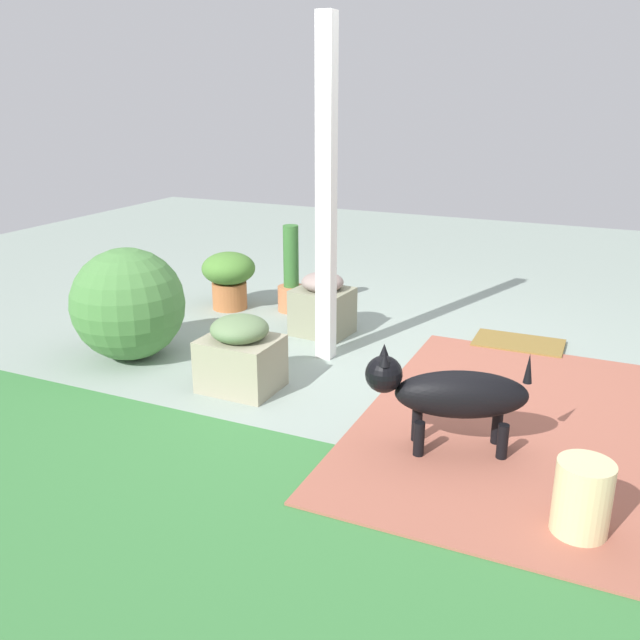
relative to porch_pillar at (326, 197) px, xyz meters
name	(u,v)px	position (x,y,z in m)	size (l,w,h in m)	color
ground_plane	(375,372)	(-0.41, 0.12, -1.10)	(12.00, 12.00, 0.00)	#8C9D92
brick_path	(533,428)	(-1.47, 0.52, -1.09)	(1.80, 2.40, 0.02)	#A05A47
lawn_patch	(12,568)	(0.19, 2.52, -1.10)	(5.20, 2.80, 0.01)	#39793C
porch_pillar	(326,197)	(0.00, 0.00, 0.00)	(0.11, 0.11, 2.21)	white
stone_planter_nearest	(322,305)	(0.22, -0.42, -0.88)	(0.44, 0.39, 0.48)	gray
stone_planter_mid	(241,355)	(0.26, 0.70, -0.88)	(0.46, 0.39, 0.47)	gray
round_shrub	(128,304)	(1.21, 0.56, -0.72)	(0.77, 0.77, 0.77)	#487E3E
terracotta_pot_broad	(229,275)	(1.20, -0.68, -0.82)	(0.45, 0.45, 0.48)	#AD6538
terracotta_pot_tall	(291,281)	(0.69, -0.84, -0.84)	(0.23, 0.23, 0.72)	#BC6F47
dog	(450,393)	(-1.09, 0.94, -0.78)	(0.80, 0.45, 0.56)	black
ceramic_urn	(582,499)	(-1.76, 1.39, -0.94)	(0.23, 0.23, 0.33)	beige
doormat	(518,344)	(-1.18, -0.77, -1.09)	(0.63, 0.38, 0.03)	olive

